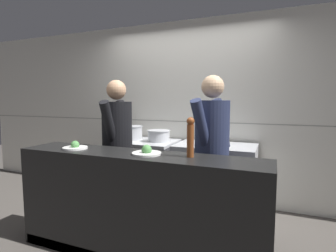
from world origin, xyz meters
TOP-DOWN VIEW (x-y plane):
  - ground_plane at (0.00, 0.00)m, footprint 14.00×14.00m
  - wall_back_tiled at (0.00, 1.38)m, footprint 8.00×0.06m
  - oven_range at (-0.47, 0.98)m, footprint 0.89×0.71m
  - prep_counter at (0.54, 0.98)m, footprint 1.01×0.65m
  - pass_counter at (0.07, -0.25)m, footprint 2.37×0.45m
  - stock_pot at (-0.69, 1.01)m, footprint 0.30×0.30m
  - sauce_pot at (-0.26, 0.99)m, footprint 0.32×0.32m
  - chefs_knife at (0.45, 0.87)m, footprint 0.33×0.10m
  - plated_dish_main at (-0.60, -0.28)m, footprint 0.24×0.24m
  - plated_dish_appetiser at (0.18, -0.25)m, footprint 0.26×0.26m
  - pepper_mill at (0.57, -0.21)m, footprint 0.07×0.07m
  - chef_head_cook at (-0.46, 0.26)m, footprint 0.40×0.74m
  - chef_sous at (0.64, 0.29)m, footprint 0.43×0.75m

SIDE VIEW (x-z plane):
  - ground_plane at x=0.00m, z-range 0.00..0.00m
  - prep_counter at x=0.54m, z-range 0.00..0.89m
  - oven_range at x=-0.47m, z-range 0.00..0.89m
  - pass_counter at x=0.07m, z-range 0.00..0.98m
  - chefs_knife at x=0.45m, z-range 0.89..0.91m
  - chef_head_cook at x=-0.46m, z-range 0.10..1.79m
  - chef_sous at x=0.64m, z-range 0.10..1.81m
  - sauce_pot at x=-0.26m, z-range 0.90..1.05m
  - stock_pot at x=-0.69m, z-range 0.90..1.10m
  - plated_dish_main at x=-0.60m, z-range 0.96..1.05m
  - plated_dish_appetiser at x=0.18m, z-range 0.96..1.05m
  - pepper_mill at x=0.57m, z-range 0.99..1.33m
  - wall_back_tiled at x=0.00m, z-range 0.00..2.60m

